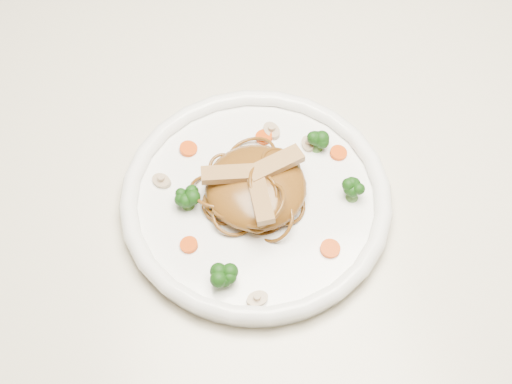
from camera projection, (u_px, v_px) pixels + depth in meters
name	position (u px, v px, depth m)	size (l,w,h in m)	color
ground	(293.00, 373.00, 1.51)	(4.00, 4.00, 0.00)	brown
table	(315.00, 204.00, 0.96)	(1.20, 0.80, 0.75)	beige
plate	(256.00, 203.00, 0.83)	(0.30, 0.30, 0.02)	white
noodle_mound	(256.00, 187.00, 0.81)	(0.11, 0.11, 0.04)	brown
chicken_a	(275.00, 164.00, 0.81)	(0.06, 0.02, 0.01)	tan
chicken_b	(229.00, 174.00, 0.80)	(0.06, 0.02, 0.01)	tan
chicken_c	(261.00, 200.00, 0.78)	(0.06, 0.02, 0.01)	tan
broccoli_0	(317.00, 141.00, 0.85)	(0.02, 0.02, 0.03)	#16440E
broccoli_1	(187.00, 198.00, 0.81)	(0.03, 0.03, 0.03)	#16440E
broccoli_2	(224.00, 275.00, 0.76)	(0.02, 0.02, 0.03)	#16440E
broccoli_3	(353.00, 190.00, 0.81)	(0.03, 0.03, 0.03)	#16440E
carrot_0	(264.00, 137.00, 0.87)	(0.02, 0.02, 0.01)	red
carrot_1	(189.00, 245.00, 0.79)	(0.02, 0.02, 0.01)	red
carrot_2	(338.00, 153.00, 0.85)	(0.02, 0.02, 0.01)	red
carrot_3	(188.00, 149.00, 0.86)	(0.02, 0.02, 0.01)	red
carrot_4	(330.00, 249.00, 0.79)	(0.02, 0.02, 0.01)	red
mushroom_0	(257.00, 299.00, 0.76)	(0.02, 0.02, 0.01)	beige
mushroom_1	(308.00, 144.00, 0.86)	(0.02, 0.02, 0.01)	beige
mushroom_2	(162.00, 181.00, 0.83)	(0.02, 0.02, 0.01)	beige
mushroom_3	(272.00, 131.00, 0.87)	(0.02, 0.02, 0.01)	beige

